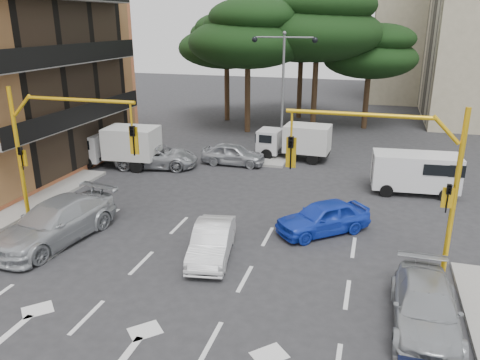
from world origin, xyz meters
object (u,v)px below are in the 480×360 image
object	(u,v)px
signal_mast_left	(52,140)
street_lamp_center	(283,72)
car_white_hatch	(212,242)
van_white	(415,173)
signal_mast_right	(400,168)
car_silver_wagon	(55,222)
car_silver_cross_b	(233,154)
car_silver_parked	(426,307)
box_truck_a	(118,147)
box_truck_b	(294,142)
car_silver_cross_a	(157,156)
car_blue_compact	(323,217)

from	to	relation	value
signal_mast_left	street_lamp_center	bearing A→B (deg)	64.09
signal_mast_left	car_white_hatch	bearing A→B (deg)	-6.36
street_lamp_center	van_white	distance (m)	10.57
signal_mast_right	car_white_hatch	size ratio (longest dim) A/B	1.54
signal_mast_right	signal_mast_left	bearing A→B (deg)	180.00
van_white	signal_mast_left	bearing A→B (deg)	-64.37
signal_mast_right	street_lamp_center	world-z (taller)	street_lamp_center
car_silver_wagon	signal_mast_left	bearing A→B (deg)	125.52
car_silver_cross_b	van_white	bearing A→B (deg)	-102.18
car_silver_parked	car_silver_cross_b	bearing A→B (deg)	125.87
car_silver_cross_b	car_silver_wagon	bearing A→B (deg)	162.59
signal_mast_right	car_silver_cross_b	size ratio (longest dim) A/B	1.52
car_silver_cross_b	box_truck_a	distance (m)	7.04
box_truck_a	box_truck_b	distance (m)	11.03
car_silver_cross_a	car_silver_parked	distance (m)	18.96
car_white_hatch	box_truck_a	xyz separation A→B (m)	(-9.37, 9.38, 0.61)
signal_mast_left	car_blue_compact	size ratio (longest dim) A/B	1.47
signal_mast_left	box_truck_a	bearing A→B (deg)	104.35
car_silver_wagon	car_silver_parked	xyz separation A→B (m)	(13.94, -1.84, -0.16)
signal_mast_right	car_silver_wagon	distance (m)	13.40
car_silver_wagon	car_silver_cross_b	bearing A→B (deg)	82.05
car_silver_wagon	car_silver_cross_a	xyz separation A→B (m)	(-0.55, 10.39, -0.13)
car_white_hatch	street_lamp_center	bearing A→B (deg)	81.33
street_lamp_center	box_truck_b	xyz separation A→B (m)	(1.00, -0.78, -4.28)
signal_mast_right	car_white_hatch	world-z (taller)	signal_mast_right
car_silver_wagon	signal_mast_right	bearing A→B (deg)	14.72
signal_mast_right	signal_mast_left	xyz separation A→B (m)	(-13.61, 0.00, 0.00)
signal_mast_left	box_truck_b	bearing A→B (deg)	59.45
car_blue_compact	car_silver_wagon	bearing A→B (deg)	-109.91
car_blue_compact	car_silver_wagon	world-z (taller)	car_silver_wagon
box_truck_a	box_truck_b	xyz separation A→B (m)	(10.00, 4.64, -0.10)
van_white	box_truck_a	size ratio (longest dim) A/B	0.84
signal_mast_right	street_lamp_center	bearing A→B (deg)	115.91
car_blue_compact	car_silver_parked	xyz separation A→B (m)	(3.63, -5.67, -0.03)
car_silver_cross_a	signal_mast_left	bearing A→B (deg)	167.81
car_silver_parked	car_blue_compact	bearing A→B (deg)	122.67
street_lamp_center	van_white	xyz separation A→B (m)	(8.08, -5.24, -4.36)
car_silver_wagon	car_silver_cross_a	distance (m)	10.40
box_truck_b	car_blue_compact	bearing A→B (deg)	-160.57
van_white	car_silver_wagon	bearing A→B (deg)	-59.77
street_lamp_center	car_silver_cross_a	world-z (taller)	street_lamp_center
street_lamp_center	van_white	world-z (taller)	street_lamp_center
signal_mast_right	car_silver_parked	world-z (taller)	signal_mast_right
car_blue_compact	car_silver_cross_b	world-z (taller)	car_blue_compact
car_silver_parked	box_truck_a	xyz separation A→B (m)	(-16.76, 11.68, 0.59)
car_silver_cross_a	box_truck_a	world-z (taller)	box_truck_a
box_truck_a	car_silver_cross_a	bearing A→B (deg)	-81.30
box_truck_b	signal_mast_right	bearing A→B (deg)	-153.23
car_silver_parked	box_truck_b	size ratio (longest dim) A/B	0.98
van_white	street_lamp_center	bearing A→B (deg)	-127.84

